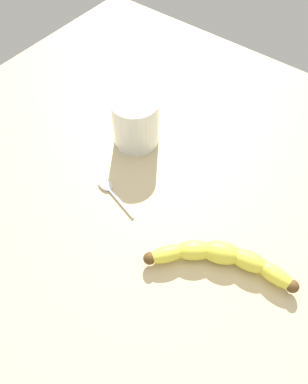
# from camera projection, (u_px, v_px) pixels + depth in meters

# --- Properties ---
(wooden_tabletop) EXTENTS (1.20, 1.20, 0.03)m
(wooden_tabletop) POSITION_uv_depth(u_px,v_px,m) (149.00, 236.00, 0.66)
(wooden_tabletop) COLOR #C9B385
(wooden_tabletop) RESTS_ON ground
(banana) EXTENTS (0.23, 0.13, 0.04)m
(banana) POSITION_uv_depth(u_px,v_px,m) (221.00, 258.00, 0.60)
(banana) COLOR yellow
(banana) RESTS_ON wooden_tabletop
(smoothie_glass) EXTENTS (0.10, 0.10, 0.11)m
(smoothie_glass) POSITION_uv_depth(u_px,v_px,m) (136.00, 122.00, 0.73)
(smoothie_glass) COLOR silver
(smoothie_glass) RESTS_ON wooden_tabletop
(teaspoon) EXTENTS (0.11, 0.04, 0.01)m
(teaspoon) POSITION_uv_depth(u_px,v_px,m) (107.00, 187.00, 0.70)
(teaspoon) COLOR silver
(teaspoon) RESTS_ON wooden_tabletop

